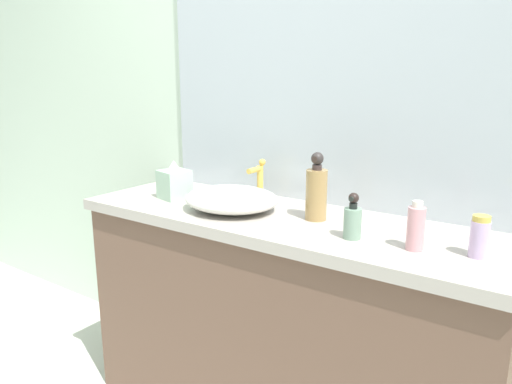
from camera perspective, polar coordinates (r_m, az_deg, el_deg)
bathroom_wall_rear at (r=1.98m, az=5.26°, el=11.64°), size 6.00×0.06×2.60m
vanity_counter at (r=1.91m, az=2.99°, el=-15.52°), size 1.62×0.51×0.87m
wall_mirror_panel at (r=1.89m, az=7.54°, el=12.75°), size 1.44×0.01×0.94m
sink_basin at (r=1.81m, az=-2.95°, el=-0.82°), size 0.37×0.33×0.08m
faucet at (r=1.94m, az=0.36°, el=1.84°), size 0.03×0.11×0.17m
soap_dispenser at (r=1.68m, az=7.21°, el=0.08°), size 0.08×0.08×0.24m
lotion_bottle at (r=1.46m, az=18.51°, el=-4.04°), size 0.05×0.05×0.15m
perfume_bottle at (r=1.47m, az=25.11°, el=-4.87°), size 0.05×0.05×0.12m
spray_can at (r=1.51m, az=11.44°, el=-3.31°), size 0.06×0.06×0.15m
tissue_box at (r=2.00m, az=-9.70°, el=1.12°), size 0.13×0.13×0.16m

